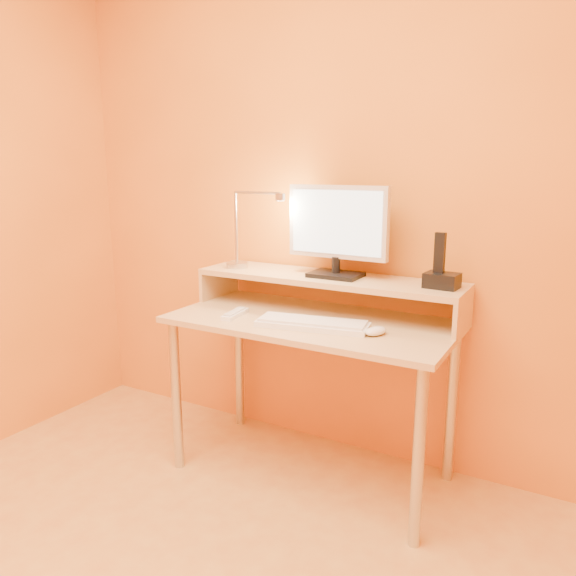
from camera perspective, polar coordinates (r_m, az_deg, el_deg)
The scene contains 25 objects.
wall_back at distance 2.54m, azimuth 5.92°, elevation 10.14°, with size 3.00×0.04×2.50m, color orange.
desk_leg_fl at distance 2.56m, azimuth -11.50°, elevation -10.90°, with size 0.04×0.04×0.69m, color #B8B8B9.
desk_leg_fr at distance 2.08m, azimuth 13.35°, elevation -16.80°, with size 0.04×0.04×0.69m, color #B8B8B9.
desk_leg_bl at distance 2.92m, azimuth -5.07°, elevation -7.64°, with size 0.04×0.04×0.69m, color #B8B8B9.
desk_leg_br at distance 2.52m, azimuth 16.59°, elevation -11.60°, with size 0.04×0.04×0.69m, color #B8B8B9.
desk_lower at distance 2.34m, azimuth 2.49°, elevation -3.51°, with size 1.20×0.60×0.03m, color tan.
shelf_riser_left at distance 2.75m, azimuth -7.13°, elevation 0.55°, with size 0.02×0.30×0.14m, color tan.
shelf_riser_right at distance 2.27m, azimuth 17.72°, elevation -2.51°, with size 0.02×0.30×0.14m, color tan.
desk_shelf at distance 2.43m, azimuth 4.12°, elevation 0.98°, with size 1.20×0.30×0.03m, color tan.
monitor_foot at distance 2.41m, azimuth 4.97°, elevation 1.39°, with size 0.22×0.16×0.02m, color black.
monitor_neck at distance 2.40m, azimuth 4.99°, elevation 2.41°, with size 0.04×0.04×0.07m, color black.
monitor_panel at distance 2.39m, azimuth 5.17°, elevation 6.83°, with size 0.46×0.04×0.31m, color silver.
monitor_back at distance 2.41m, azimuth 5.40°, elevation 6.87°, with size 0.41×0.01×0.27m, color black.
monitor_screen at distance 2.37m, azimuth 4.99°, elevation 6.79°, with size 0.42×0.00×0.27m, color #C7EBFF.
lamp_base at distance 2.63m, azimuth -5.32°, elevation 2.39°, with size 0.10×0.10×0.03m, color #B8B8B9.
lamp_post at distance 2.60m, azimuth -5.40°, elevation 6.23°, with size 0.01×0.01×0.33m, color #B8B8B9.
lamp_arm at distance 2.52m, azimuth -3.20°, elevation 9.83°, with size 0.01×0.01×0.24m, color #B8B8B9.
lamp_head at distance 2.46m, azimuth -0.80°, elevation 9.43°, with size 0.04×0.04×0.03m, color #B8B8B9.
lamp_bulb at distance 2.46m, azimuth -0.80°, elevation 9.06°, with size 0.03×0.03×0.00m, color #FFEAC6.
phone_dock at distance 2.26m, azimuth 15.66°, elevation 0.76°, with size 0.13×0.10×0.06m, color black.
phone_handset at distance 2.25m, azimuth 15.45°, elevation 3.54°, with size 0.04×0.03×0.16m, color black.
phone_led at distance 2.20m, azimuth 16.47°, elevation 0.40°, with size 0.01×0.00×0.04m, color #2E8DFA.
keyboard at distance 2.21m, azimuth 2.54°, elevation -3.82°, with size 0.45×0.14×0.02m, color white.
mouse at distance 2.13m, azimuth 9.06°, elevation -4.43°, with size 0.06×0.10×0.03m, color white.
remote_control at distance 2.38m, azimuth -5.51°, elevation -2.71°, with size 0.05×0.17×0.02m, color white.
Camera 1 is at (1.01, -0.83, 1.36)m, focal length 34.31 mm.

